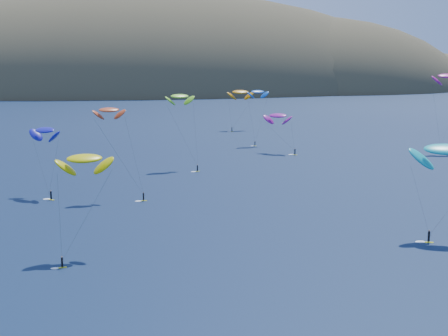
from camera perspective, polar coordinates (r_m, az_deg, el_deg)
island at (r=609.39m, az=-5.76°, el=6.19°), size 730.00×300.00×210.00m
kitesurfer_2 at (r=102.86m, az=-12.64°, el=0.84°), size 9.24×11.33×17.77m
kitesurfer_3 at (r=178.98m, az=-4.07°, el=6.55°), size 8.96×12.48×22.60m
kitesurfer_4 at (r=226.12m, az=3.10°, el=6.98°), size 8.50×8.16×21.12m
kitesurfer_5 at (r=116.35m, az=19.68°, el=1.61°), size 13.22×9.79×18.77m
kitesurfer_6 at (r=207.61m, az=4.95°, el=4.79°), size 10.23×12.91×14.79m
kitesurfer_8 at (r=223.24m, az=19.78°, el=7.92°), size 10.91×6.70×27.91m
kitesurfer_9 at (r=142.74m, az=-10.46°, el=5.22°), size 11.33×9.47×21.62m
kitesurfer_10 at (r=149.03m, az=-16.07°, el=3.34°), size 9.10×12.60×17.25m
kitesurfer_11 at (r=271.86m, az=1.51°, el=6.96°), size 11.90×11.56×19.30m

